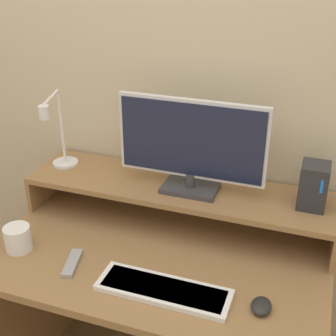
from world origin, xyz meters
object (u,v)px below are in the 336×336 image
(keyboard, at_px, (164,290))
(mug, at_px, (18,238))
(mouse, at_px, (261,306))
(desk_lamp, at_px, (58,139))
(monitor, at_px, (191,145))
(remote_control, at_px, (72,263))
(router_dock, at_px, (313,186))

(keyboard, relative_size, mug, 4.55)
(mouse, distance_m, mug, 0.89)
(desk_lamp, distance_m, keyboard, 0.76)
(monitor, xyz_separation_m, keyboard, (0.04, -0.41, -0.33))
(mouse, bearing_deg, remote_control, -179.77)
(router_dock, distance_m, remote_control, 0.89)
(keyboard, xyz_separation_m, remote_control, (-0.35, 0.02, -0.00))
(monitor, xyz_separation_m, desk_lamp, (-0.55, -0.02, -0.05))
(desk_lamp, xyz_separation_m, mouse, (0.90, -0.36, -0.28))
(mouse, relative_size, mug, 0.87)
(desk_lamp, relative_size, mug, 3.45)
(remote_control, bearing_deg, mouse, 0.23)
(keyboard, distance_m, mug, 0.58)
(monitor, height_order, keyboard, monitor)
(mouse, xyz_separation_m, mug, (-0.88, 0.02, 0.03))
(desk_lamp, relative_size, mouse, 3.94)
(router_dock, bearing_deg, remote_control, -151.13)
(desk_lamp, distance_m, router_dock, 1.00)
(keyboard, distance_m, mouse, 0.31)
(keyboard, bearing_deg, monitor, 95.40)
(desk_lamp, xyz_separation_m, router_dock, (0.99, 0.05, -0.06))
(desk_lamp, distance_m, mug, 0.43)
(monitor, bearing_deg, router_dock, 4.01)
(router_dock, xyz_separation_m, mouse, (-0.10, -0.41, -0.22))
(mouse, bearing_deg, mug, 178.99)
(keyboard, bearing_deg, mug, 175.84)
(mug, bearing_deg, router_dock, 21.98)
(monitor, relative_size, keyboard, 1.28)
(mouse, bearing_deg, keyboard, -175.10)
(router_dock, height_order, keyboard, router_dock)
(desk_lamp, bearing_deg, keyboard, -33.35)
(desk_lamp, height_order, router_dock, desk_lamp)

